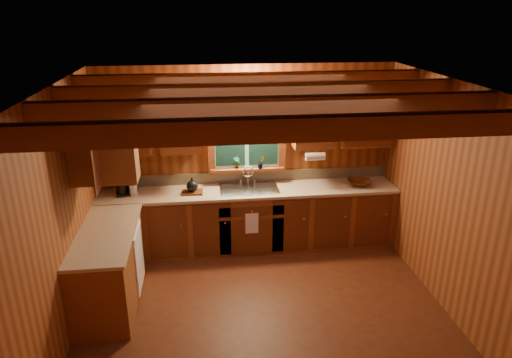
{
  "coord_description": "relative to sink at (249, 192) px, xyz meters",
  "views": [
    {
      "loc": [
        -0.65,
        -4.44,
        3.34
      ],
      "look_at": [
        0.0,
        0.8,
        1.35
      ],
      "focal_mm": 32.41,
      "sensor_mm": 36.0,
      "label": 1
    }
  ],
  "objects": [
    {
      "name": "ceiling_beams",
      "position": [
        0.0,
        -1.6,
        1.63
      ],
      "size": [
        4.2,
        2.54,
        0.18
      ],
      "color": "brown",
      "rests_on": "room"
    },
    {
      "name": "coffee_maker",
      "position": [
        -1.75,
        0.05,
        0.21
      ],
      "size": [
        0.18,
        0.24,
        0.33
      ],
      "rotation": [
        0.0,
        0.0,
        0.16
      ],
      "color": "black",
      "rests_on": "countertop"
    },
    {
      "name": "sink",
      "position": [
        0.0,
        0.0,
        0.0
      ],
      "size": [
        0.82,
        0.48,
        0.43
      ],
      "color": "silver",
      "rests_on": "countertop"
    },
    {
      "name": "upper_cabinets",
      "position": [
        -0.56,
        -0.18,
        0.98
      ],
      "size": [
        4.19,
        1.77,
        0.78
      ],
      "color": "brown",
      "rests_on": "room"
    },
    {
      "name": "wall_sconce",
      "position": [
        0.0,
        0.14,
        1.31
      ],
      "size": [
        0.45,
        0.21,
        0.17
      ],
      "color": "black",
      "rests_on": "room"
    },
    {
      "name": "countertop",
      "position": [
        -0.48,
        -0.31,
        0.02
      ],
      "size": [
        4.2,
        2.24,
        0.04
      ],
      "color": "tan",
      "rests_on": "base_cabinets"
    },
    {
      "name": "room",
      "position": [
        0.0,
        -1.6,
        0.44
      ],
      "size": [
        4.2,
        4.2,
        4.2
      ],
      "color": "#4F2513",
      "rests_on": "ground"
    },
    {
      "name": "window",
      "position": [
        0.0,
        0.26,
        0.67
      ],
      "size": [
        1.12,
        0.08,
        1.0
      ],
      "color": "brown",
      "rests_on": "room"
    },
    {
      "name": "base_cabinets",
      "position": [
        -0.49,
        -0.32,
        -0.43
      ],
      "size": [
        4.2,
        2.22,
        0.86
      ],
      "color": "brown",
      "rests_on": "ground"
    },
    {
      "name": "wicker_basket",
      "position": [
        1.59,
        -0.05,
        0.08
      ],
      "size": [
        0.39,
        0.39,
        0.08
      ],
      "primitive_type": "imported",
      "rotation": [
        0.0,
        0.0,
        -0.21
      ],
      "color": "#48230C",
      "rests_on": "countertop"
    },
    {
      "name": "utensil_crock",
      "position": [
        -1.6,
        -0.02,
        0.13
      ],
      "size": [
        0.13,
        0.13,
        0.36
      ],
      "rotation": [
        0.0,
        0.0,
        -0.24
      ],
      "color": "silver",
      "rests_on": "countertop"
    },
    {
      "name": "potted_plant_right",
      "position": [
        0.19,
        0.18,
        0.38
      ],
      "size": [
        0.11,
        0.09,
        0.18
      ],
      "primitive_type": "imported",
      "rotation": [
        0.0,
        0.0,
        0.12
      ],
      "color": "#542512",
      "rests_on": "window_sill"
    },
    {
      "name": "window_sill",
      "position": [
        0.0,
        0.22,
        0.26
      ],
      "size": [
        1.06,
        0.14,
        0.04
      ],
      "primitive_type": "cube",
      "color": "brown",
      "rests_on": "room"
    },
    {
      "name": "potted_plant_left",
      "position": [
        -0.15,
        0.21,
        0.37
      ],
      "size": [
        0.1,
        0.08,
        0.18
      ],
      "primitive_type": "imported",
      "rotation": [
        0.0,
        0.0,
        0.21
      ],
      "color": "#542512",
      "rests_on": "window_sill"
    },
    {
      "name": "teakettle",
      "position": [
        -0.8,
        -0.06,
        0.15
      ],
      "size": [
        0.16,
        0.16,
        0.2
      ],
      "rotation": [
        0.0,
        0.0,
        0.24
      ],
      "color": "black",
      "rests_on": "cutting_board"
    },
    {
      "name": "paper_towel_roll",
      "position": [
        0.92,
        -0.07,
        0.51
      ],
      "size": [
        0.27,
        0.11,
        0.11
      ],
      "primitive_type": "cylinder",
      "rotation": [
        0.0,
        1.57,
        0.0
      ],
      "color": "white",
      "rests_on": "upper_cabinets"
    },
    {
      "name": "backsplash",
      "position": [
        0.0,
        0.28,
        0.12
      ],
      "size": [
        4.2,
        0.02,
        0.16
      ],
      "primitive_type": "cube",
      "color": "tan",
      "rests_on": "room"
    },
    {
      "name": "dishwasher_panel",
      "position": [
        -1.47,
        -0.92,
        -0.43
      ],
      "size": [
        0.02,
        0.6,
        0.8
      ],
      "primitive_type": "cube",
      "color": "white",
      "rests_on": "base_cabinets"
    },
    {
      "name": "dish_towel",
      "position": [
        0.0,
        -0.34,
        -0.34
      ],
      "size": [
        0.18,
        0.01,
        0.3
      ],
      "primitive_type": "cube",
      "color": "white",
      "rests_on": "base_cabinets"
    },
    {
      "name": "cutting_board",
      "position": [
        -0.8,
        -0.06,
        0.06
      ],
      "size": [
        0.3,
        0.22,
        0.03
      ],
      "primitive_type": "cube",
      "rotation": [
        0.0,
        0.0,
        -0.05
      ],
      "color": "#542512",
      "rests_on": "countertop"
    }
  ]
}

